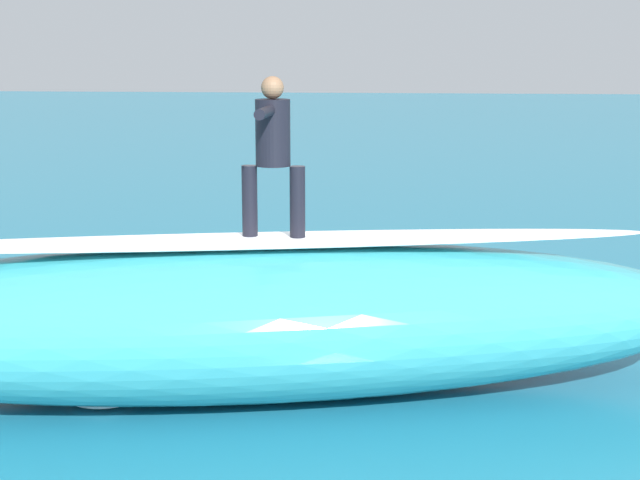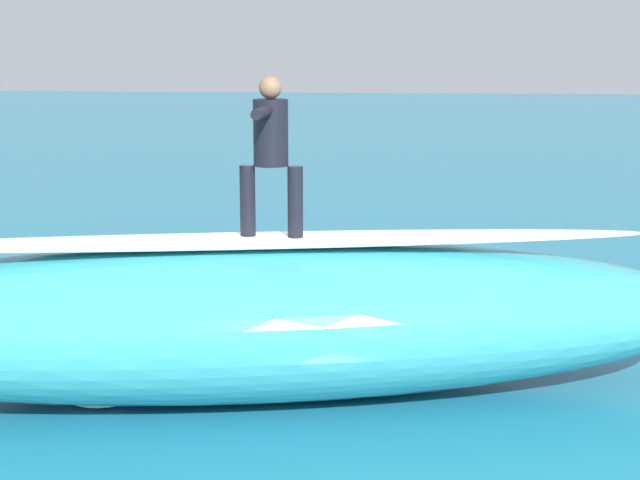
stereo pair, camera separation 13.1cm
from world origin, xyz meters
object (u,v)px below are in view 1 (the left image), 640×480
surfboard_riding (274,241)px  surfer_riding (273,145)px  surfboard_paddling (353,300)px  surfer_paddling (355,290)px

surfboard_riding → surfer_riding: surfer_riding is taller
surfboard_paddling → surfer_paddling: size_ratio=1.15×
surfboard_paddling → surfer_paddling: bearing=-180.0°
surfer_paddling → surfboard_riding: bearing=159.1°
surfboard_riding → surfboard_paddling: (-0.56, -3.58, -1.54)m
surfer_riding → surfboard_paddling: (-0.56, -3.58, -2.48)m
surfboard_riding → surfboard_paddling: size_ratio=0.89×
surfboard_riding → surfer_riding: bearing=0.0°
surfer_riding → surfboard_paddling: size_ratio=0.75×
surfboard_riding → surfboard_paddling: 3.94m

